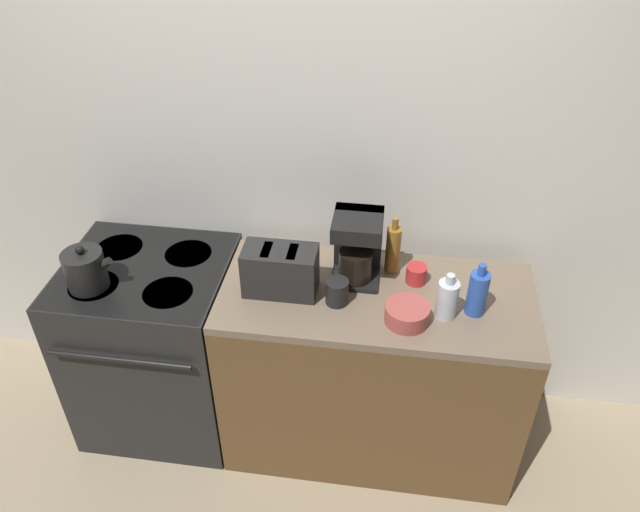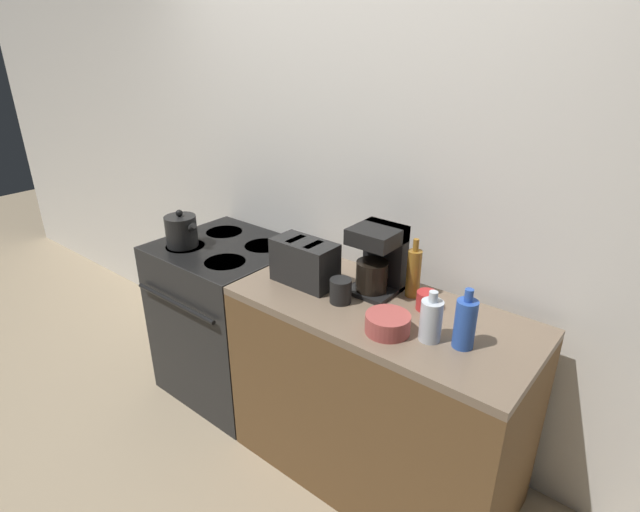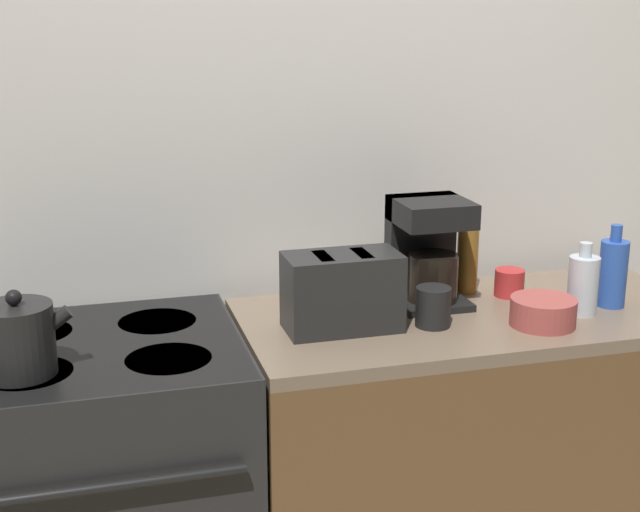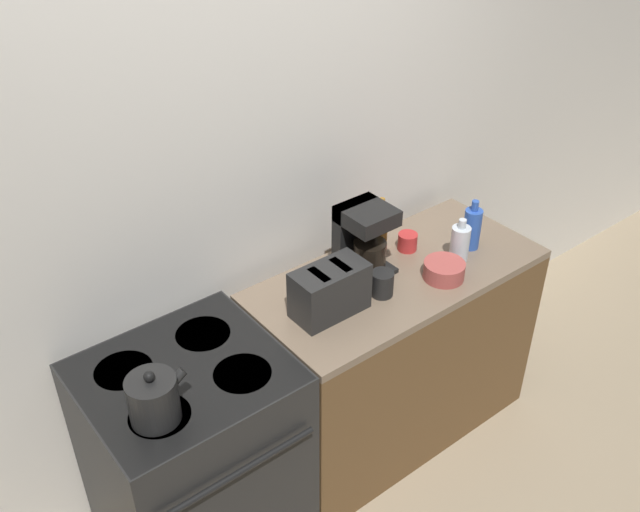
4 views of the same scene
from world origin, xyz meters
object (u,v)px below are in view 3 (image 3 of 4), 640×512
(bottle_amber, at_px, (468,256))
(bottle_blue, at_px, (613,272))
(kettle, at_px, (18,339))
(cup_black, at_px, (433,307))
(stove, at_px, (109,503))
(bowl, at_px, (543,312))
(coffee_maker, at_px, (427,249))
(cup_red, at_px, (509,283))
(bottle_clear, at_px, (583,284))
(toaster, at_px, (342,292))

(bottle_amber, height_order, bottle_blue, bottle_amber)
(kettle, bearing_deg, cup_black, 2.43)
(stove, bearing_deg, bowl, -8.50)
(coffee_maker, distance_m, cup_red, 0.29)
(stove, relative_size, bowl, 5.27)
(bottle_clear, bearing_deg, kettle, -179.01)
(bowl, bearing_deg, bottle_clear, 20.32)
(kettle, bearing_deg, cup_red, 9.31)
(stove, distance_m, bottle_clear, 1.43)
(coffee_maker, height_order, bottle_clear, coffee_maker)
(coffee_maker, relative_size, bottle_clear, 1.50)
(bottle_clear, bearing_deg, bottle_amber, 130.44)
(toaster, bearing_deg, bottle_amber, 24.30)
(kettle, bearing_deg, toaster, 6.20)
(stove, bearing_deg, bottle_blue, -3.21)
(toaster, bearing_deg, stove, 175.01)
(coffee_maker, xyz_separation_m, bottle_amber, (0.15, 0.05, -0.05))
(kettle, bearing_deg, bottle_amber, 13.04)
(bottle_clear, distance_m, cup_black, 0.44)
(bowl, bearing_deg, cup_red, 83.06)
(cup_black, bearing_deg, cup_red, 29.50)
(toaster, relative_size, bottle_amber, 1.13)
(toaster, height_order, bottle_clear, toaster)
(bottle_amber, relative_size, bottle_clear, 1.32)
(bottle_amber, bearing_deg, stove, -172.19)
(bottle_amber, xyz_separation_m, cup_red, (0.11, -0.07, -0.07))
(cup_red, height_order, cup_black, cup_black)
(stove, relative_size, bottle_clear, 4.54)
(cup_red, bearing_deg, bottle_clear, -58.78)
(coffee_maker, relative_size, bowl, 1.74)
(bottle_amber, bearing_deg, bowl, -76.80)
(bottle_clear, relative_size, cup_black, 1.90)
(coffee_maker, relative_size, cup_black, 2.85)
(coffee_maker, bearing_deg, stove, -174.07)
(stove, distance_m, bottle_blue, 1.54)
(bottle_amber, distance_m, bowl, 0.34)
(stove, distance_m, bowl, 1.28)
(stove, bearing_deg, cup_black, -6.43)
(stove, distance_m, kettle, 0.59)
(bottle_amber, relative_size, bowl, 1.53)
(coffee_maker, distance_m, bottle_amber, 0.17)
(bowl, bearing_deg, bottle_blue, 19.16)
(kettle, height_order, bottle_amber, bottle_amber)
(toaster, bearing_deg, cup_red, 13.72)
(stove, bearing_deg, bottle_amber, 7.81)
(cup_black, bearing_deg, bowl, -14.66)
(stove, distance_m, coffee_maker, 1.13)
(coffee_maker, bearing_deg, kettle, -167.79)
(stove, height_order, toaster, toaster)
(bottle_blue, xyz_separation_m, cup_red, (-0.24, 0.16, -0.06))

